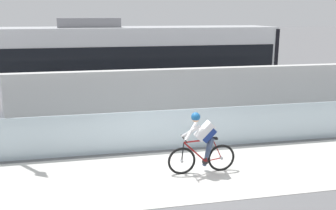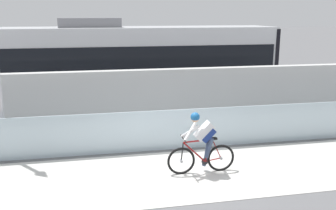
{
  "view_description": "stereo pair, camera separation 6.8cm",
  "coord_description": "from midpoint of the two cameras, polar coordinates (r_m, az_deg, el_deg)",
  "views": [
    {
      "loc": [
        -2.13,
        -8.68,
        3.98
      ],
      "look_at": [
        0.17,
        2.35,
        1.25
      ],
      "focal_mm": 40.46,
      "sensor_mm": 36.0,
      "label": 1
    },
    {
      "loc": [
        -2.06,
        -8.69,
        3.98
      ],
      "look_at": [
        0.17,
        2.35,
        1.25
      ],
      "focal_mm": 40.46,
      "sensor_mm": 36.0,
      "label": 2
    }
  ],
  "objects": [
    {
      "name": "glass_parapet",
      "position": [
        11.26,
        -0.17,
        -3.8
      ],
      "size": [
        32.0,
        0.05,
        1.22
      ],
      "primitive_type": "cube",
      "color": "silver",
      "rests_on": "ground"
    },
    {
      "name": "ground_plane",
      "position": [
        9.78,
        1.99,
        -10.4
      ],
      "size": [
        200.0,
        200.0,
        0.0
      ],
      "primitive_type": "plane",
      "color": "slate"
    },
    {
      "name": "tram_rail_far",
      "position": [
        16.86,
        -3.97,
        -0.05
      ],
      "size": [
        32.0,
        0.08,
        0.01
      ],
      "primitive_type": "cube",
      "color": "#595654",
      "rests_on": "ground"
    },
    {
      "name": "tram_rail_near",
      "position": [
        15.48,
        -3.27,
        -1.28
      ],
      "size": [
        32.0,
        0.08,
        0.01
      ],
      "primitive_type": "cube",
      "color": "#595654",
      "rests_on": "ground"
    },
    {
      "name": "bike_path_deck",
      "position": [
        9.78,
        1.99,
        -10.37
      ],
      "size": [
        32.0,
        3.2,
        0.01
      ],
      "primitive_type": "cube",
      "color": "silver",
      "rests_on": "ground"
    },
    {
      "name": "concrete_barrier_wall",
      "position": [
        12.84,
        -1.74,
        0.59
      ],
      "size": [
        32.0,
        0.36,
        2.17
      ],
      "primitive_type": "cube",
      "color": "silver",
      "rests_on": "ground"
    },
    {
      "name": "tram",
      "position": [
        15.8,
        -4.06,
        6.0
      ],
      "size": [
        11.06,
        2.54,
        3.81
      ],
      "color": "silver",
      "rests_on": "ground"
    },
    {
      "name": "cyclist_on_bike",
      "position": [
        9.63,
        5.32,
        -5.83
      ],
      "size": [
        1.77,
        0.58,
        1.61
      ],
      "color": "black",
      "rests_on": "ground"
    }
  ]
}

